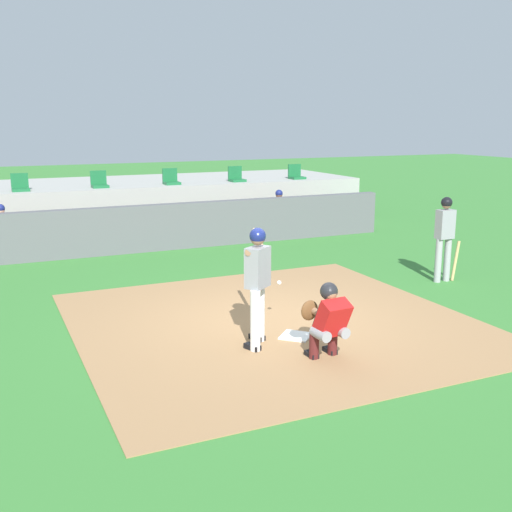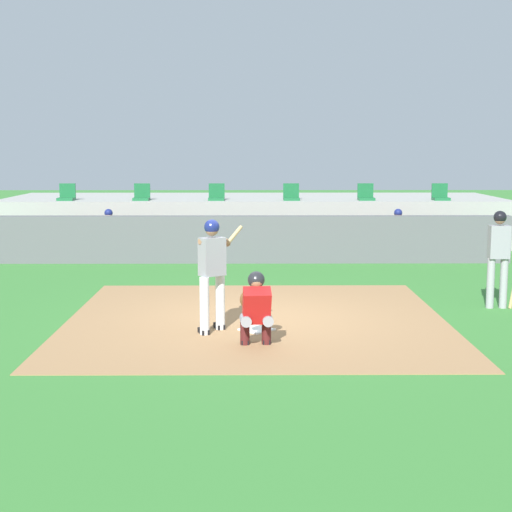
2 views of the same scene
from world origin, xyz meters
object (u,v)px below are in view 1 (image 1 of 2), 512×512
(dugout_player_1, at_px, (281,211))
(catcher_crouched, at_px, (327,318))
(on_deck_batter, at_px, (445,234))
(dugout_player_0, at_px, (2,230))
(stadium_seat_3, at_px, (171,180))
(stadium_seat_2, at_px, (99,183))
(stadium_seat_5, at_px, (296,175))
(home_plate, at_px, (296,336))
(stadium_seat_4, at_px, (236,177))
(stadium_seat_1, at_px, (20,186))
(batter_at_plate, at_px, (258,279))

(dugout_player_1, bearing_deg, catcher_crouched, -112.91)
(catcher_crouched, distance_m, on_deck_batter, 5.21)
(dugout_player_1, bearing_deg, dugout_player_0, 180.00)
(catcher_crouched, bearing_deg, stadium_seat_3, 84.34)
(stadium_seat_2, bearing_deg, stadium_seat_5, 0.00)
(on_deck_batter, xyz_separation_m, dugout_player_0, (-8.28, 6.41, -0.35))
(catcher_crouched, distance_m, stadium_seat_5, 12.44)
(home_plate, distance_m, catcher_crouched, 1.13)
(stadium_seat_2, bearing_deg, stadium_seat_3, 0.00)
(stadium_seat_2, distance_m, stadium_seat_5, 6.50)
(home_plate, height_order, dugout_player_1, dugout_player_1)
(dugout_player_1, bearing_deg, stadium_seat_5, 52.04)
(catcher_crouched, relative_size, on_deck_batter, 1.14)
(dugout_player_1, xyz_separation_m, stadium_seat_4, (-0.58, 2.03, 0.86))
(stadium_seat_4, bearing_deg, dugout_player_0, -164.04)
(dugout_player_0, height_order, stadium_seat_4, stadium_seat_4)
(stadium_seat_5, bearing_deg, stadium_seat_1, 180.00)
(home_plate, xyz_separation_m, dugout_player_0, (-3.87, 8.14, 0.65))
(dugout_player_1, bearing_deg, stadium_seat_1, 163.96)
(home_plate, relative_size, stadium_seat_3, 0.92)
(batter_at_plate, bearing_deg, on_deck_batter, 19.52)
(catcher_crouched, bearing_deg, dugout_player_1, 67.09)
(dugout_player_0, height_order, stadium_seat_5, stadium_seat_5)
(batter_at_plate, bearing_deg, stadium_seat_4, 68.99)
(dugout_player_1, bearing_deg, batter_at_plate, -118.80)
(batter_at_plate, height_order, dugout_player_1, batter_at_plate)
(on_deck_batter, height_order, stadium_seat_5, stadium_seat_5)
(home_plate, distance_m, dugout_player_1, 9.02)
(on_deck_batter, bearing_deg, dugout_player_1, 95.20)
(on_deck_batter, distance_m, dugout_player_0, 10.47)
(dugout_player_0, height_order, stadium_seat_2, stadium_seat_2)
(stadium_seat_3, bearing_deg, dugout_player_1, -36.54)
(stadium_seat_1, bearing_deg, on_deck_batter, -47.77)
(stadium_seat_1, distance_m, stadium_seat_5, 8.67)
(batter_at_plate, height_order, stadium_seat_5, stadium_seat_5)
(stadium_seat_4, xyz_separation_m, stadium_seat_5, (2.17, 0.00, 0.00))
(dugout_player_0, xyz_separation_m, stadium_seat_4, (7.12, 2.03, 0.86))
(stadium_seat_1, xyz_separation_m, stadium_seat_3, (4.33, 0.00, 0.00))
(stadium_seat_5, bearing_deg, catcher_crouched, -116.01)
(catcher_crouched, xyz_separation_m, dugout_player_1, (3.85, 9.11, 0.07))
(stadium_seat_3, bearing_deg, catcher_crouched, -95.66)
(dugout_player_1, relative_size, stadium_seat_1, 2.71)
(dugout_player_0, bearing_deg, stadium_seat_3, 22.35)
(catcher_crouched, bearing_deg, batter_at_plate, 126.60)
(dugout_player_0, xyz_separation_m, stadium_seat_3, (4.95, 2.03, 0.86))
(dugout_player_0, relative_size, stadium_seat_1, 2.71)
(catcher_crouched, height_order, stadium_seat_4, stadium_seat_4)
(home_plate, xyz_separation_m, stadium_seat_5, (5.42, 10.18, 1.51))
(home_plate, bearing_deg, on_deck_batter, 21.49)
(home_plate, xyz_separation_m, stadium_seat_3, (1.08, 10.18, 1.51))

